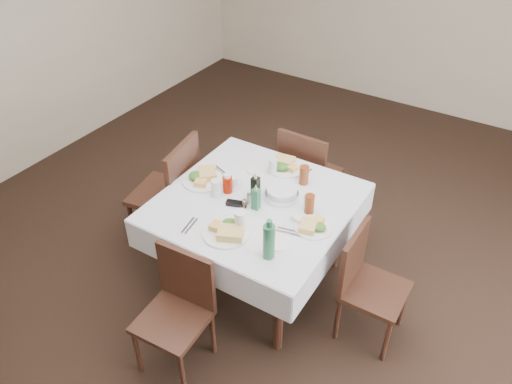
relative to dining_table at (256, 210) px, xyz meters
The scene contains 33 objects.
ground_plane 0.71m from the dining_table, ahead, with size 7.00×7.00×0.00m, color black.
room_shell 1.06m from the dining_table, ahead, with size 6.04×7.04×2.80m.
dining_table is the anchor object (origin of this frame).
chair_north 0.84m from the dining_table, 91.88° to the left, with size 0.43×0.43×0.90m.
chair_south 0.83m from the dining_table, 93.25° to the right, with size 0.42×0.42×0.83m.
chair_east 0.86m from the dining_table, ahead, with size 0.39×0.39×0.82m.
chair_west 0.79m from the dining_table, behind, with size 0.53×0.53×0.96m.
meal_north 0.47m from the dining_table, 93.35° to the left, with size 0.28×0.28×0.06m.
meal_south 0.40m from the dining_table, 85.32° to the right, with size 0.30×0.30×0.07m.
meal_east 0.48m from the dining_table, ahead, with size 0.24×0.24×0.05m.
meal_west 0.46m from the dining_table, behind, with size 0.30×0.30×0.07m.
side_plate_a 0.37m from the dining_table, 120.62° to the left, with size 0.15×0.15×0.01m.
side_plate_b 0.45m from the dining_table, 39.85° to the right, with size 0.16×0.16×0.01m.
water_n 0.38m from the dining_table, 101.67° to the left, with size 0.06×0.06×0.12m.
water_s 0.35m from the dining_table, 75.14° to the right, with size 0.08×0.08×0.15m.
water_e 0.39m from the dining_table, 16.25° to the left, with size 0.07×0.07×0.13m.
water_w 0.31m from the dining_table, 160.05° to the right, with size 0.07×0.07×0.13m.
iced_tea_a 0.43m from the dining_table, 63.18° to the left, with size 0.07×0.07×0.14m.
iced_tea_b 0.40m from the dining_table, 13.15° to the left, with size 0.07×0.07×0.14m.
bread_basket 0.22m from the dining_table, 42.92° to the left, with size 0.23×0.23×0.08m.
oil_cruet_dark 0.18m from the dining_table, 124.09° to the left, with size 0.05×0.05×0.21m.
oil_cruet_green 0.19m from the dining_table, 57.11° to the right, with size 0.05×0.05×0.20m.
ketchup_bottle 0.27m from the dining_table, behind, with size 0.07×0.07×0.15m.
salt_shaker 0.13m from the dining_table, 117.95° to the right, with size 0.03×0.03×0.07m.
pepper_shaker 0.16m from the dining_table, 102.89° to the right, with size 0.03×0.03×0.07m.
coffee_mug 0.26m from the dining_table, 166.82° to the left, with size 0.12×0.11×0.08m.
sunglasses 0.17m from the dining_table, 125.74° to the right, with size 0.15×0.09×0.03m.
green_bottle 0.58m from the dining_table, 49.61° to the right, with size 0.07×0.07×0.28m.
sugar_caddy 0.36m from the dining_table, ahead, with size 0.09×0.06×0.04m.
cutlery_n 0.48m from the dining_table, 74.13° to the left, with size 0.06×0.17×0.01m.
cutlery_s 0.50m from the dining_table, 115.63° to the right, with size 0.07×0.17×0.01m.
cutlery_e 0.41m from the dining_table, 23.62° to the right, with size 0.20×0.08×0.01m.
cutlery_w 0.44m from the dining_table, 158.91° to the left, with size 0.16×0.09×0.01m.
Camera 1 is at (1.21, -2.25, 2.84)m, focal length 35.00 mm.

